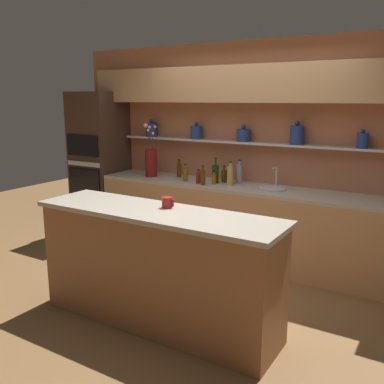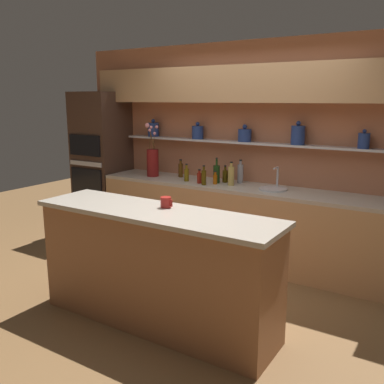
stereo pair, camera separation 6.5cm
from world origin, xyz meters
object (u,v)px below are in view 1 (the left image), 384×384
bottle_sauce_8 (214,179)px  bottle_oil_4 (203,177)px  bottle_oil_0 (185,174)px  bottle_spirit_3 (230,175)px  bottle_wine_7 (215,174)px  sink_fixture (273,187)px  bottle_oil_9 (224,176)px  bottle_spirit_5 (179,170)px  oven_tower (100,164)px  bottle_spirit_2 (239,173)px  coffee_mug (167,202)px  flower_vase (151,161)px  bottle_sauce_1 (230,177)px  bottle_sauce_6 (198,178)px

bottle_sauce_8 → bottle_oil_4: bearing=-129.8°
bottle_oil_0 → bottle_spirit_3: bearing=6.6°
bottle_wine_7 → sink_fixture: bearing=-0.0°
bottle_oil_0 → bottle_oil_9: bottle_oil_0 is taller
bottle_wine_7 → bottle_oil_4: bearing=-110.1°
bottle_oil_4 → bottle_spirit_5: size_ratio=1.01×
bottle_spirit_3 → bottle_spirit_5: bottle_spirit_3 is taller
bottle_wine_7 → bottle_spirit_5: bearing=169.7°
oven_tower → sink_fixture: 2.62m
oven_tower → bottle_spirit_2: oven_tower is taller
bottle_spirit_5 → coffee_mug: 2.00m
sink_fixture → bottle_wine_7: size_ratio=1.04×
bottle_wine_7 → flower_vase: bearing=-177.4°
bottle_sauce_1 → bottle_wine_7: bottle_wine_7 is taller
bottle_sauce_8 → bottle_oil_9: size_ratio=0.77×
bottle_oil_4 → bottle_sauce_6: size_ratio=1.37×
flower_vase → bottle_sauce_6: (0.77, -0.09, -0.13)m
bottle_spirit_5 → bottle_spirit_3: bearing=-10.0°
flower_vase → bottle_sauce_6: 0.79m
bottle_spirit_2 → sink_fixture: bearing=-17.1°
bottle_sauce_6 → coffee_mug: size_ratio=1.55×
bottle_spirit_5 → bottle_oil_9: bearing=-1.2°
bottle_oil_0 → bottle_spirit_5: (-0.23, 0.21, 0.01)m
bottle_spirit_2 → bottle_spirit_5: size_ratio=1.23×
bottle_spirit_5 → coffee_mug: (1.01, -1.73, 0.05)m
bottle_oil_4 → bottle_sauce_6: bearing=150.0°
bottle_spirit_3 → bottle_oil_9: (-0.15, 0.13, -0.04)m
bottle_wine_7 → coffee_mug: (0.41, -1.62, 0.03)m
flower_vase → bottle_spirit_5: flower_vase is taller
bottle_spirit_2 → bottle_sauce_8: bottle_spirit_2 is taller
bottle_spirit_2 → bottle_sauce_8: size_ratio=1.77×
bottle_spirit_3 → coffee_mug: 1.60m
flower_vase → bottle_oil_9: flower_vase is taller
flower_vase → bottle_spirit_5: size_ratio=2.99×
sink_fixture → bottle_sauce_8: (-0.71, -0.08, 0.04)m
flower_vase → sink_fixture: size_ratio=2.17×
oven_tower → bottle_spirit_5: bearing=5.3°
oven_tower → bottle_sauce_1: oven_tower is taller
bottle_spirit_2 → coffee_mug: bottle_spirit_2 is taller
flower_vase → coffee_mug: bearing=-49.5°
sink_fixture → bottle_oil_9: size_ratio=1.53×
bottle_sauce_1 → bottle_spirit_5: 0.76m
bottle_wine_7 → coffee_mug: bottle_wine_7 is taller
bottle_spirit_3 → bottle_wine_7: (-0.22, 0.03, -0.00)m
bottle_oil_4 → bottle_spirit_5: (-0.53, 0.29, 0.00)m
bottle_spirit_5 → bottle_wine_7: size_ratio=0.75×
bottle_spirit_5 → bottle_sauce_8: bottle_spirit_5 is taller
oven_tower → bottle_spirit_2: 2.13m
sink_fixture → coffee_mug: bearing=-101.4°
oven_tower → bottle_wine_7: 1.88m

